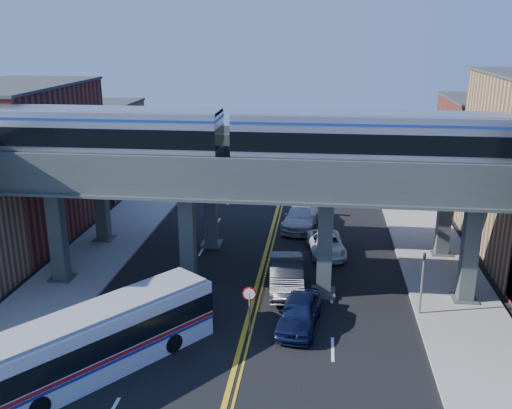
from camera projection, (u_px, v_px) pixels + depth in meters
The scene contains 16 objects.
ground at pixel (235, 366), 26.30m from camera, with size 120.00×120.00×0.00m, color black.
sidewalk_west at pixel (84, 267), 37.05m from camera, with size 5.00×70.00×0.16m, color gray.
sidewalk_east at pixel (448, 285), 34.48m from camera, with size 5.00×70.00×0.16m, color gray.
building_west_b at pixel (19, 162), 41.92m from camera, with size 8.00×14.00×11.00m, color maroon.
building_west_c at pixel (90, 147), 54.70m from camera, with size 8.00×10.00×8.00m, color #99724F.
building_east_c at pixel (491, 152), 50.42m from camera, with size 8.00×10.00×9.00m, color maroon.
elevated_viaduct_near at pixel (255, 186), 31.98m from camera, with size 52.00×3.60×7.40m.
elevated_viaduct_far at pixel (268, 159), 38.62m from camera, with size 52.00×3.60×7.40m.
transit_train at pixel (369, 140), 30.49m from camera, with size 45.40×2.84×3.31m.
stop_sign at pixel (250, 303), 28.59m from camera, with size 0.76×0.09×2.63m.
traffic_signal at pixel (423, 277), 30.28m from camera, with size 0.15×0.18×4.10m.
transit_bus at pixel (101, 340), 25.66m from camera, with size 8.85×10.46×2.90m.
car_lane_a at pixel (299, 312), 29.57m from camera, with size 1.94×4.83×1.65m, color #0E1536.
car_lane_b at pixel (286, 275), 33.85m from camera, with size 1.96×5.61×1.85m, color #29292B.
car_lane_c at pixel (327, 244), 39.27m from camera, with size 2.28×4.94×1.37m, color silver.
car_lane_d at pixel (301, 217), 44.55m from camera, with size 2.41×5.92×1.72m, color silver.
Camera 1 is at (3.65, -22.64, 14.91)m, focal length 40.00 mm.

